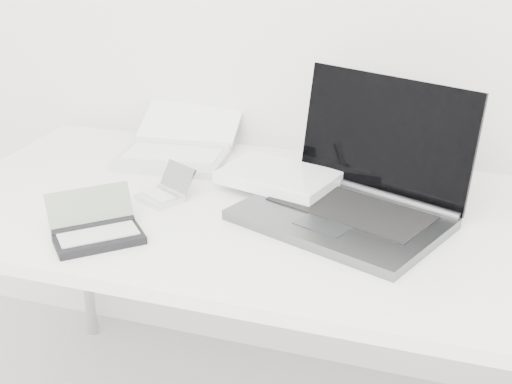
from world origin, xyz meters
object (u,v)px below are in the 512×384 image
(netbook_open_white, at_px, (177,148))
(palmtop_charcoal, at_px, (97,231))
(desk, at_px, (274,229))
(laptop_large, at_px, (336,190))

(netbook_open_white, distance_m, palmtop_charcoal, 0.51)
(desk, height_order, palmtop_charcoal, palmtop_charcoal)
(desk, xyz_separation_m, netbook_open_white, (-0.36, 0.26, 0.07))
(laptop_large, bearing_deg, netbook_open_white, 178.25)
(desk, relative_size, netbook_open_white, 4.11)
(netbook_open_white, bearing_deg, desk, -41.94)
(laptop_large, xyz_separation_m, netbook_open_white, (-0.49, 0.20, -0.03))
(desk, distance_m, palmtop_charcoal, 0.41)
(desk, distance_m, netbook_open_white, 0.44)
(laptop_large, bearing_deg, palmtop_charcoal, -125.00)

